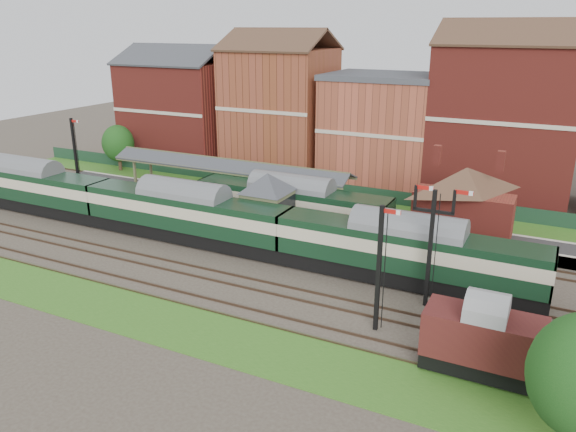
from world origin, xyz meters
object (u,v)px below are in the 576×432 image
at_px(signal_box, 268,205).
at_px(goods_van_a, 483,339).
at_px(semaphore_bracket, 431,240).
at_px(dmu_train, 185,213).
at_px(platform_railcar, 291,204).

bearing_deg(signal_box, goods_van_a, -32.25).
distance_m(semaphore_bracket, goods_van_a, 8.23).
height_order(dmu_train, platform_railcar, dmu_train).
bearing_deg(semaphore_bracket, goods_van_a, -56.04).
height_order(semaphore_bracket, platform_railcar, semaphore_bracket).
distance_m(semaphore_bracket, dmu_train, 21.54).
height_order(platform_railcar, goods_van_a, platform_railcar).
relative_size(dmu_train, platform_railcar, 3.14).
xyz_separation_m(dmu_train, goods_van_a, (25.68, -9.00, -0.47)).
relative_size(platform_railcar, goods_van_a, 3.00).
height_order(dmu_train, goods_van_a, dmu_train).
height_order(semaphore_bracket, goods_van_a, semaphore_bracket).
height_order(signal_box, dmu_train, signal_box).
relative_size(signal_box, platform_railcar, 0.33).
relative_size(signal_box, goods_van_a, 0.98).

